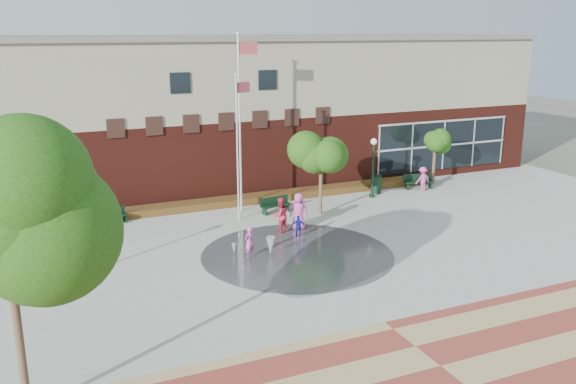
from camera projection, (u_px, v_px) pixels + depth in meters
name	position (u px, v px, depth m)	size (l,w,h in m)	color
ground	(329.00, 280.00, 23.98)	(120.00, 120.00, 0.00)	#666056
plaza_concrete	(288.00, 247.00, 27.52)	(46.00, 18.00, 0.01)	#A8A8A0
paver_band	(440.00, 366.00, 17.80)	(46.00, 6.00, 0.01)	#9C3A30
splash_pad	(297.00, 255.00, 26.63)	(8.40, 8.40, 0.01)	#383A3D
library_building	(201.00, 110.00, 38.22)	(44.40, 10.40, 9.20)	#4E1912
flower_bed	(233.00, 205.00, 34.23)	(26.00, 1.20, 0.40)	maroon
flagpole_left	(240.00, 114.00, 31.72)	(1.11, 0.20, 9.44)	white
flagpole_right	(238.00, 140.00, 30.50)	(0.89, 0.33, 7.46)	white
lamp_left	(11.00, 238.00, 21.86)	(0.39, 0.39, 3.66)	black
lamp_right	(373.00, 161.00, 35.15)	(0.37, 0.37, 3.51)	black
bench_left	(112.00, 220.00, 30.59)	(1.75, 1.03, 0.85)	black
bench_mid	(276.00, 208.00, 32.62)	(1.77, 0.71, 0.87)	black
bench_right	(418.00, 184.00, 37.52)	(1.92, 0.96, 0.93)	black
trash_can	(376.00, 184.00, 36.44)	(0.68, 0.68, 1.11)	black
tree_big_left	(2.00, 203.00, 14.19)	(4.91, 4.91, 7.85)	#4E392C
tree_mid	(321.00, 156.00, 31.62)	(2.60, 2.60, 4.39)	#4E392C
tree_small_right	(435.00, 144.00, 38.10)	(2.08, 2.08, 3.56)	#4E392C
water_jet_a	(271.00, 255.00, 26.58)	(0.41, 0.41, 0.80)	white
water_jet_b	(234.00, 254.00, 26.74)	(0.20, 0.20, 0.45)	white
child_splash	(249.00, 242.00, 26.19)	(0.50, 0.33, 1.38)	#E44FBA
adult_red	(280.00, 215.00, 29.27)	(0.86, 0.67, 1.77)	red
adult_pink	(299.00, 211.00, 29.75)	(0.91, 0.59, 1.86)	#CD43A0
child_blue	(298.00, 226.00, 28.72)	(0.64, 0.26, 1.08)	#13219E
person_bench	(423.00, 179.00, 36.94)	(0.97, 0.56, 1.50)	#E34BA6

